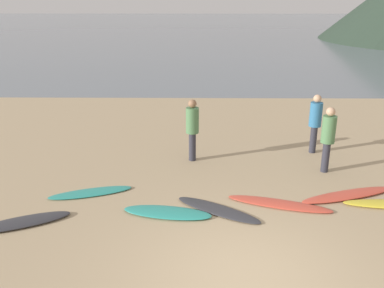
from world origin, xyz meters
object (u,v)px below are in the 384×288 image
(surfboard_5, at_px, (218,210))
(person_1, at_px, (328,134))
(surfboard_6, at_px, (279,204))
(person_3, at_px, (192,125))
(surfboard_7, at_px, (348,195))
(surfboard_3, at_px, (91,193))
(surfboard_4, at_px, (167,212))
(surfboard_2, at_px, (21,222))
(person_2, at_px, (315,119))

(surfboard_5, xyz_separation_m, person_1, (3.00, 2.27, 1.03))
(surfboard_6, bearing_deg, person_3, 143.86)
(surfboard_7, bearing_deg, surfboard_3, 160.04)
(surfboard_3, relative_size, surfboard_4, 1.01)
(surfboard_2, xyz_separation_m, person_3, (3.54, 3.68, 1.02))
(surfboard_3, distance_m, person_3, 3.47)
(surfboard_3, bearing_deg, surfboard_2, -145.70)
(surfboard_4, xyz_separation_m, surfboard_7, (4.25, 0.90, 0.00))
(surfboard_3, relative_size, surfboard_6, 0.84)
(surfboard_7, height_order, person_2, person_2)
(surfboard_3, distance_m, surfboard_7, 6.18)
(surfboard_3, height_order, surfboard_6, surfboard_6)
(surfboard_6, bearing_deg, surfboard_3, -169.12)
(surfboard_3, height_order, surfboard_7, surfboard_7)
(surfboard_2, relative_size, surfboard_4, 1.02)
(surfboard_5, bearing_deg, person_1, 70.51)
(surfboard_7, bearing_deg, person_1, 75.62)
(surfboard_2, relative_size, surfboard_6, 0.84)
(surfboard_6, distance_m, surfboard_7, 1.77)
(surfboard_7, xyz_separation_m, person_1, (-0.13, 1.52, 1.02))
(surfboard_2, bearing_deg, surfboard_7, -14.35)
(surfboard_4, xyz_separation_m, surfboard_6, (2.53, 0.45, -0.01))
(surfboard_3, distance_m, surfboard_6, 4.49)
(person_1, bearing_deg, surfboard_2, 166.40)
(person_3, bearing_deg, surfboard_2, -46.56)
(surfboard_3, bearing_deg, person_1, -5.14)
(person_2, bearing_deg, person_1, 80.96)
(surfboard_5, height_order, surfboard_7, surfboard_7)
(surfboard_2, height_order, person_3, person_3)
(surfboard_2, height_order, surfboard_5, surfboard_2)
(person_2, bearing_deg, surfboard_3, 18.70)
(person_2, distance_m, person_3, 3.73)
(person_1, height_order, person_2, person_1)
(surfboard_2, xyz_separation_m, surfboard_5, (4.14, 0.62, -0.01))
(surfboard_4, height_order, surfboard_7, surfboard_7)
(surfboard_4, relative_size, surfboard_7, 0.78)
(surfboard_2, xyz_separation_m, person_1, (7.15, 2.89, 1.02))
(surfboard_7, distance_m, person_1, 1.83)
(surfboard_2, bearing_deg, person_2, 6.29)
(surfboard_4, height_order, person_1, person_1)
(surfboard_2, distance_m, surfboard_6, 5.64)
(surfboard_2, distance_m, surfboard_3, 1.82)
(surfboard_2, height_order, surfboard_6, surfboard_2)
(surfboard_3, height_order, surfboard_5, surfboard_5)
(surfboard_4, height_order, person_3, person_3)
(person_2, bearing_deg, surfboard_6, 57.74)
(surfboard_6, height_order, person_2, person_2)
(surfboard_4, bearing_deg, surfboard_2, -161.53)
(surfboard_2, height_order, surfboard_3, surfboard_2)
(surfboard_6, relative_size, person_1, 1.32)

